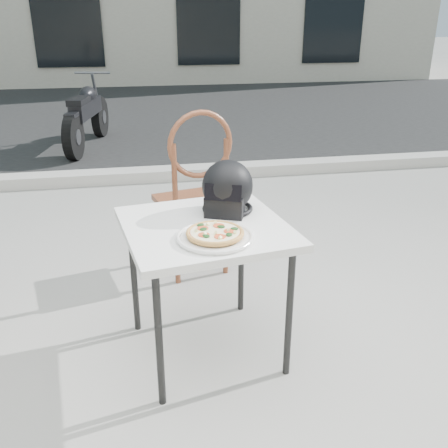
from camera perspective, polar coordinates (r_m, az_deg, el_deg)
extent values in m
plane|color=gray|center=(2.82, -0.28, -13.00)|extent=(80.00, 80.00, 0.00)
cube|color=black|center=(9.41, -8.23, 12.35)|extent=(30.00, 8.00, 0.00)
cube|color=#ACA8A1|center=(5.50, -5.99, 5.79)|extent=(30.00, 0.25, 0.12)
cube|color=black|center=(13.30, -17.53, 21.48)|extent=(1.60, 0.08, 2.20)
cube|color=black|center=(13.40, -1.78, 22.42)|extent=(1.60, 0.08, 2.20)
cube|color=black|center=(14.30, 12.44, 21.96)|extent=(1.60, 0.08, 2.20)
cube|color=white|center=(2.39, -2.18, -0.47)|extent=(0.86, 0.86, 0.04)
cylinder|color=black|center=(2.24, -7.43, -13.06)|extent=(0.04, 0.04, 0.68)
cylinder|color=black|center=(2.41, 7.46, -10.17)|extent=(0.04, 0.04, 0.68)
cylinder|color=black|center=(2.77, -10.26, -5.79)|extent=(0.04, 0.04, 0.68)
cylinder|color=black|center=(2.91, 1.98, -3.92)|extent=(0.04, 0.04, 0.68)
cylinder|color=white|center=(2.22, -1.03, -1.61)|extent=(0.43, 0.43, 0.01)
torus|color=white|center=(2.22, -1.03, -1.45)|extent=(0.45, 0.45, 0.02)
cylinder|color=tan|center=(2.22, -1.03, -1.11)|extent=(0.33, 0.33, 0.01)
torus|color=tan|center=(2.21, -1.03, -0.98)|extent=(0.34, 0.34, 0.02)
cylinder|color=red|center=(2.21, -1.03, -0.96)|extent=(0.29, 0.29, 0.00)
cylinder|color=#FFF1C3|center=(2.21, -1.03, -0.89)|extent=(0.28, 0.28, 0.00)
cylinder|color=#D64925|center=(2.21, 0.61, -0.80)|extent=(0.07, 0.07, 0.00)
cylinder|color=#D64925|center=(2.27, -0.61, -0.19)|extent=(0.07, 0.07, 0.00)
cylinder|color=#D64925|center=(2.24, -2.43, -0.49)|extent=(0.07, 0.07, 0.00)
cylinder|color=#D64925|center=(2.17, -2.32, -1.24)|extent=(0.07, 0.07, 0.00)
cylinder|color=#D64925|center=(2.16, -0.47, -1.44)|extent=(0.07, 0.07, 0.00)
ellipsoid|color=#153A15|center=(2.25, -0.35, -0.30)|extent=(0.04, 0.04, 0.01)
ellipsoid|color=#153A15|center=(2.23, -2.37, -0.58)|extent=(0.05, 0.04, 0.01)
ellipsoid|color=#153A15|center=(2.17, 0.58, -1.21)|extent=(0.04, 0.04, 0.01)
ellipsoid|color=#153A15|center=(2.16, -2.05, -1.38)|extent=(0.04, 0.05, 0.01)
ellipsoid|color=#153A15|center=(2.23, 1.20, -0.54)|extent=(0.04, 0.04, 0.01)
ellipsoid|color=#153A15|center=(2.27, -2.70, -0.10)|extent=(0.05, 0.04, 0.01)
cylinder|color=#EFEA92|center=(2.18, -0.93, -0.99)|extent=(0.02, 0.02, 0.02)
cylinder|color=#EFEA92|center=(2.27, -1.87, 0.00)|extent=(0.02, 0.02, 0.02)
cylinder|color=#EFEA92|center=(2.21, 0.52, -0.71)|extent=(0.02, 0.02, 0.02)
cylinder|color=#EFEA92|center=(2.29, -0.98, 0.16)|extent=(0.02, 0.02, 0.02)
cylinder|color=#EFEA92|center=(2.13, -0.45, -1.57)|extent=(0.02, 0.02, 0.02)
cylinder|color=#EFEA92|center=(2.21, -3.20, -0.75)|extent=(0.02, 0.02, 0.02)
cylinder|color=#EFEA92|center=(2.19, 1.26, -0.95)|extent=(0.02, 0.02, 0.02)
cylinder|color=#EFEA92|center=(2.17, -2.22, -1.15)|extent=(0.02, 0.02, 0.02)
ellipsoid|color=black|center=(2.51, 0.40, 4.36)|extent=(0.34, 0.35, 0.27)
cube|color=black|center=(2.46, 0.05, 2.00)|extent=(0.21, 0.16, 0.10)
torus|color=black|center=(2.55, 0.40, 1.82)|extent=(0.34, 0.34, 0.02)
cube|color=black|center=(2.40, -0.11, 3.62)|extent=(0.18, 0.10, 0.08)
cube|color=brown|center=(3.36, -3.73, 2.52)|extent=(0.52, 0.52, 0.04)
cylinder|color=brown|center=(3.66, -2.05, 0.09)|extent=(0.04, 0.04, 0.48)
cylinder|color=brown|center=(3.56, -7.22, -0.78)|extent=(0.04, 0.04, 0.48)
cylinder|color=brown|center=(3.37, 0.17, -1.97)|extent=(0.04, 0.04, 0.48)
cylinder|color=brown|center=(3.26, -5.40, -2.99)|extent=(0.04, 0.04, 0.48)
cylinder|color=brown|center=(3.19, 0.26, 5.76)|extent=(0.04, 0.04, 0.45)
cylinder|color=brown|center=(3.07, -5.66, 4.97)|extent=(0.04, 0.04, 0.45)
torus|color=brown|center=(3.07, -2.71, 9.04)|extent=(0.42, 0.13, 0.42)
cylinder|color=black|center=(7.68, -13.98, 11.78)|extent=(0.23, 0.58, 0.57)
cylinder|color=slate|center=(7.68, -13.98, 11.78)|extent=(0.17, 0.21, 0.19)
cylinder|color=black|center=(6.44, -16.83, 9.49)|extent=(0.23, 0.58, 0.57)
cylinder|color=slate|center=(6.44, -16.83, 9.49)|extent=(0.17, 0.21, 0.19)
cube|color=black|center=(7.02, -15.49, 12.62)|extent=(0.37, 1.01, 0.21)
ellipsoid|color=black|center=(7.13, -15.31, 14.10)|extent=(0.29, 0.43, 0.21)
cube|color=black|center=(6.73, -16.26, 13.37)|extent=(0.28, 0.50, 0.08)
cylinder|color=slate|center=(7.56, -14.34, 13.92)|extent=(0.10, 0.31, 0.67)
cylinder|color=slate|center=(7.41, -14.83, 16.37)|extent=(0.49, 0.13, 0.03)
cube|color=black|center=(6.41, -17.05, 11.82)|extent=(0.17, 0.23, 0.05)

